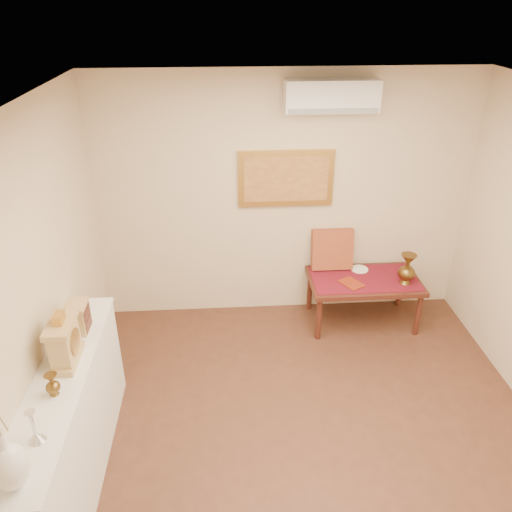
{
  "coord_description": "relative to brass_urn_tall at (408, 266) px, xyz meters",
  "views": [
    {
      "loc": [
        -0.66,
        -2.72,
        3.32
      ],
      "look_at": [
        -0.39,
        1.15,
        1.27
      ],
      "focal_mm": 35.0,
      "sensor_mm": 36.0,
      "label": 1
    }
  ],
  "objects": [
    {
      "name": "floor",
      "position": [
        -1.26,
        -1.76,
        -0.77
      ],
      "size": [
        4.5,
        4.5,
        0.0
      ],
      "primitive_type": "plane",
      "color": "#573222",
      "rests_on": "ground"
    },
    {
      "name": "ceiling",
      "position": [
        -1.26,
        -1.76,
        1.93
      ],
      "size": [
        4.5,
        4.5,
        0.0
      ],
      "primitive_type": "plane",
      "rotation": [
        3.14,
        0.0,
        0.0
      ],
      "color": "white",
      "rests_on": "ground"
    },
    {
      "name": "wall_back",
      "position": [
        -1.26,
        0.49,
        0.58
      ],
      "size": [
        4.0,
        0.02,
        2.7
      ],
      "primitive_type": "cube",
      "color": "beige",
      "rests_on": "ground"
    },
    {
      "name": "wall_left",
      "position": [
        -3.26,
        -1.76,
        0.58
      ],
      "size": [
        0.02,
        4.5,
        2.7
      ],
      "primitive_type": "cube",
      "color": "beige",
      "rests_on": "ground"
    },
    {
      "name": "candlestick",
      "position": [
        -3.06,
        -2.3,
        0.33
      ],
      "size": [
        0.11,
        0.11,
        0.22
      ],
      "primitive_type": null,
      "color": "silver",
      "rests_on": "display_ledge"
    },
    {
      "name": "brass_urn_small",
      "position": [
        -3.07,
        -1.92,
        0.32
      ],
      "size": [
        0.09,
        0.09,
        0.21
      ],
      "primitive_type": null,
      "color": "brown",
      "rests_on": "display_ledge"
    },
    {
      "name": "table_cloth",
      "position": [
        -0.41,
        0.12,
        -0.21
      ],
      "size": [
        1.14,
        0.59,
        0.01
      ],
      "primitive_type": "cube",
      "color": "maroon",
      "rests_on": "low_table"
    },
    {
      "name": "brass_urn_tall",
      "position": [
        0.0,
        0.0,
        0.0
      ],
      "size": [
        0.18,
        0.18,
        0.41
      ],
      "primitive_type": null,
      "color": "brown",
      "rests_on": "table_cloth"
    },
    {
      "name": "plate",
      "position": [
        -0.41,
        0.31,
        -0.2
      ],
      "size": [
        0.19,
        0.19,
        0.01
      ],
      "primitive_type": "cylinder",
      "color": "white",
      "rests_on": "table_cloth"
    },
    {
      "name": "menu",
      "position": [
        -0.58,
        0.02,
        -0.2
      ],
      "size": [
        0.28,
        0.31,
        0.01
      ],
      "primitive_type": "cube",
      "rotation": [
        0.0,
        0.0,
        0.52
      ],
      "color": "maroon",
      "rests_on": "table_cloth"
    },
    {
      "name": "cushion",
      "position": [
        -0.73,
        0.39,
        0.02
      ],
      "size": [
        0.46,
        0.19,
        0.47
      ],
      "primitive_type": "cube",
      "rotation": [
        -0.21,
        0.0,
        0.0
      ],
      "color": "maroon",
      "rests_on": "table_cloth"
    },
    {
      "name": "display_ledge",
      "position": [
        -3.08,
        -1.76,
        -0.27
      ],
      "size": [
        0.37,
        2.02,
        0.98
      ],
      "color": "white",
      "rests_on": "floor"
    },
    {
      "name": "mantel_clock",
      "position": [
        -3.06,
        -1.59,
        0.39
      ],
      "size": [
        0.17,
        0.36,
        0.41
      ],
      "color": "tan",
      "rests_on": "display_ledge"
    },
    {
      "name": "wooden_chest",
      "position": [
        -3.07,
        -1.21,
        0.34
      ],
      "size": [
        0.16,
        0.21,
        0.24
      ],
      "color": "tan",
      "rests_on": "display_ledge"
    },
    {
      "name": "low_table",
      "position": [
        -0.41,
        0.12,
        -0.28
      ],
      "size": [
        1.2,
        0.7,
        0.55
      ],
      "color": "#4A2016",
      "rests_on": "floor"
    },
    {
      "name": "painting",
      "position": [
        -1.26,
        0.46,
        0.83
      ],
      "size": [
        1.0,
        0.06,
        0.6
      ],
      "color": "gold",
      "rests_on": "wall_back"
    },
    {
      "name": "ac_unit",
      "position": [
        -0.86,
        0.36,
        1.68
      ],
      "size": [
        0.9,
        0.25,
        0.3
      ],
      "color": "white",
      "rests_on": "wall_back"
    }
  ]
}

